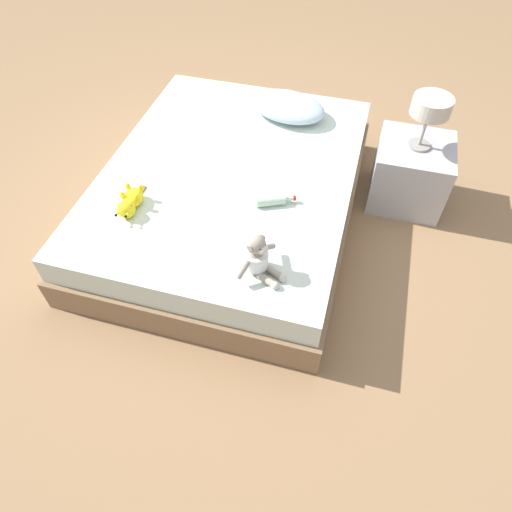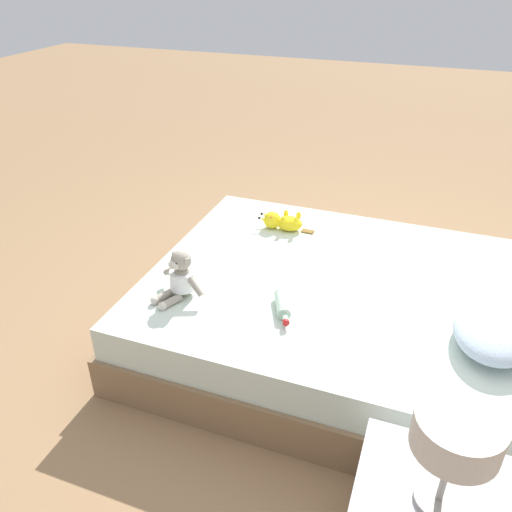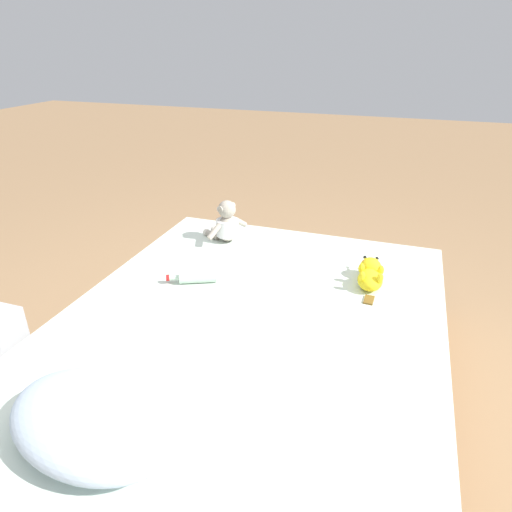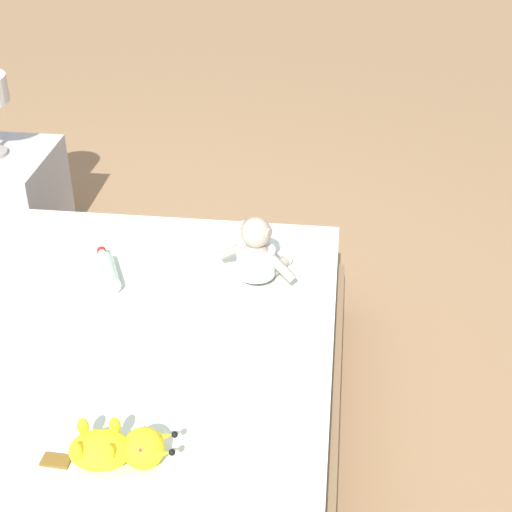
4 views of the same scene
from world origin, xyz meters
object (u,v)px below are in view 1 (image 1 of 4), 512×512
plush_yellow_creature (130,202)px  bedside_lamp (431,108)px  nightstand (410,173)px  pillow (288,107)px  plush_monkey (258,258)px  glass_bottle (272,200)px  bed (231,193)px

plush_yellow_creature → bedside_lamp: 1.82m
nightstand → pillow: bearing=168.3°
plush_monkey → glass_bottle: size_ratio=1.22×
plush_monkey → bedside_lamp: (0.72, 1.20, 0.22)m
plush_monkey → nightstand: bearing=58.9°
bed → bedside_lamp: size_ratio=5.99×
nightstand → bedside_lamp: bearing=90.0°
plush_monkey → bed: bearing=117.6°
bedside_lamp → nightstand: bearing=-90.0°
pillow → bedside_lamp: size_ratio=1.76×
pillow → glass_bottle: size_ratio=2.64×
bed → plush_yellow_creature: (-0.42, -0.48, 0.24)m
bed → plush_monkey: plush_monkey is taller
glass_bottle → pillow: bearing=97.6°
plush_yellow_creature → bedside_lamp: size_ratio=0.98×
bed → plush_yellow_creature: bearing=-131.3°
plush_monkey → nightstand: plush_monkey is taller
plush_monkey → bedside_lamp: size_ratio=0.81×
pillow → plush_monkey: size_ratio=2.17×
bed → bedside_lamp: bearing=23.4°
bed → nightstand: bearing=23.4°
plush_yellow_creature → glass_bottle: 0.79m
plush_yellow_creature → bedside_lamp: bearing=32.2°
pillow → plush_monkey: 1.39m
bed → plush_monkey: size_ratio=7.36×
plush_monkey → plush_yellow_creature: 0.84m
pillow → nightstand: pillow is taller
glass_bottle → nightstand: 1.07m
bed → plush_yellow_creature: 0.69m
nightstand → bedside_lamp: (0.00, 0.00, 0.48)m
bed → bedside_lamp: (1.10, 0.48, 0.51)m
pillow → bedside_lamp: 0.94m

